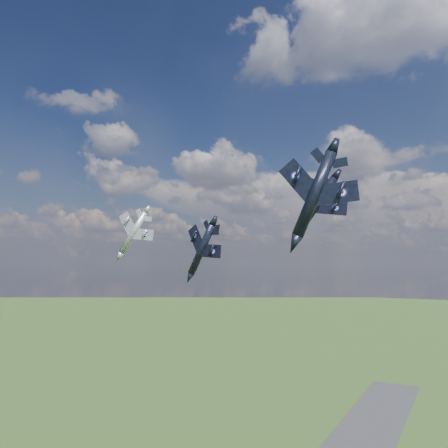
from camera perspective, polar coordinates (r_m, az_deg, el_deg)
The scene contains 4 objects.
jet_lead_navy at distance 81.89m, azimuth -2.92°, elevation -3.29°, with size 10.42×14.53×3.01m, color black, non-canonical shape.
jet_right_navy at distance 51.47m, azimuth 11.74°, elevation 3.85°, with size 10.25×14.29×2.96m, color black, non-canonical shape.
jet_high_navy at distance 78.47m, azimuth 11.98°, elevation 2.48°, with size 11.00×15.34×3.17m, color black, non-canonical shape.
jet_left_silver at distance 110.88m, azimuth -11.74°, elevation -1.11°, with size 11.70×16.31×3.37m, color #989AA2, non-canonical shape.
Camera 1 is at (44.35, -53.98, 76.24)m, focal length 35.00 mm.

